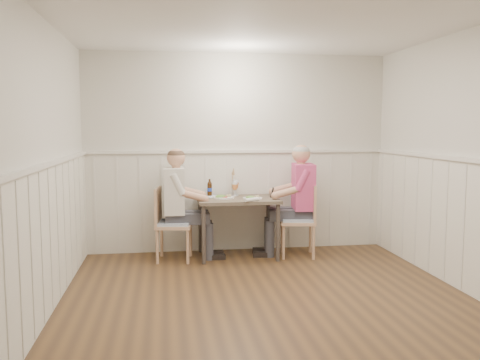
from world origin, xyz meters
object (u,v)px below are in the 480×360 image
Objects in this scene: chair_right at (302,217)px; man_in_pink at (299,208)px; dining_table at (238,206)px; chair_left at (169,221)px; diner_cream at (178,212)px; grass_vase at (231,182)px; beer_bottle at (210,188)px.

chair_right is 0.12m from man_in_pink.
chair_left is (-0.86, -0.05, -0.16)m from dining_table.
diner_cream is (-1.55, 0.02, -0.02)m from man_in_pink.
chair_left is 0.63× the size of man_in_pink.
chair_right is 1.02m from grass_vase.
chair_right is 4.15× the size of beer_bottle.
dining_table is 0.70× the size of man_in_pink.
chair_left is at bearing -156.77° from diner_cream.
diner_cream is at bearing -149.20° from beer_bottle.
beer_bottle is (-1.15, 0.33, 0.35)m from chair_right.
man_in_pink reaches higher than beer_bottle.
diner_cream is 0.55m from beer_bottle.
man_in_pink is at bearing -0.80° from diner_cream.
man_in_pink is at bearing -13.55° from beer_bottle.
chair_right is (0.81, -0.09, -0.16)m from dining_table.
beer_bottle is (-1.13, 0.27, 0.24)m from man_in_pink.
chair_left is 4.07× the size of beer_bottle.
chair_left is 0.15m from diner_cream.
diner_cream is (0.10, 0.04, 0.10)m from chair_left.
diner_cream is (-0.75, -0.01, -0.07)m from dining_table.
beer_bottle is (0.52, 0.29, 0.36)m from chair_left.
diner_cream is 6.33× the size of beer_bottle.
beer_bottle is (-0.33, 0.24, 0.19)m from dining_table.
diner_cream is 0.84m from grass_vase.
man_in_pink is 1.03× the size of diner_cream.
grass_vase is at bearing 22.77° from chair_left.
diner_cream is at bearing -179.50° from dining_table.
beer_bottle is (0.42, 0.25, 0.26)m from diner_cream.
dining_table is at bearing 173.68° from chair_right.
man_in_pink reaches higher than chair_right.
chair_right is 1.57m from diner_cream.
chair_right is 0.66× the size of diner_cream.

